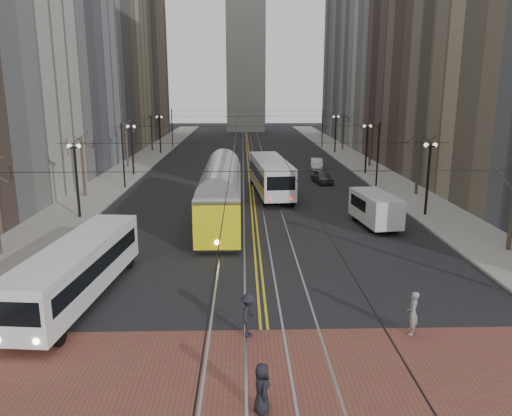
{
  "coord_description": "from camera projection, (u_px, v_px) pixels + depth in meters",
  "views": [
    {
      "loc": [
        -0.87,
        -20.28,
        9.93
      ],
      "look_at": [
        -0.09,
        8.66,
        3.0
      ],
      "focal_mm": 35.0,
      "sensor_mm": 36.0,
      "label": 1
    }
  ],
  "objects": [
    {
      "name": "ground",
      "position": [
        263.0,
        319.0,
        22.05
      ],
      "size": [
        260.0,
        260.0,
        0.0
      ],
      "primitive_type": "plane",
      "color": "black",
      "rests_on": "ground"
    },
    {
      "name": "transit_bus",
      "position": [
        78.0,
        272.0,
        23.84
      ],
      "size": [
        3.42,
        11.41,
        2.81
      ],
      "primitive_type": "cube",
      "rotation": [
        0.0,
        0.0,
        -0.1
      ],
      "color": "silver",
      "rests_on": "ground"
    },
    {
      "name": "rear_bus",
      "position": [
        271.0,
        177.0,
        47.92
      ],
      "size": [
        3.84,
        13.05,
        3.36
      ],
      "primitive_type": "cube",
      "rotation": [
        0.0,
        0.0,
        0.08
      ],
      "color": "silver",
      "rests_on": "ground"
    },
    {
      "name": "street_trees",
      "position": [
        250.0,
        154.0,
        55.67
      ],
      "size": [
        31.68,
        53.28,
        5.6
      ],
      "color": "#382D23",
      "rests_on": "ground"
    },
    {
      "name": "pedestrian_d",
      "position": [
        249.0,
        315.0,
        20.36
      ],
      "size": [
        0.92,
        1.31,
        1.85
      ],
      "primitive_type": "imported",
      "rotation": [
        0.0,
        0.0,
        1.36
      ],
      "color": "black",
      "rests_on": "crosswalk_band"
    },
    {
      "name": "crosswalk_band",
      "position": [
        268.0,
        369.0,
        18.16
      ],
      "size": [
        25.0,
        6.0,
        0.01
      ],
      "primitive_type": "cube",
      "color": "brown",
      "rests_on": "ground"
    },
    {
      "name": "building_left_mid",
      "position": [
        44.0,
        31.0,
        62.14
      ],
      "size": [
        16.0,
        20.0,
        34.0
      ],
      "primitive_type": "cube",
      "color": "slate",
      "rests_on": "ground"
    },
    {
      "name": "sedan_silver",
      "position": [
        317.0,
        164.0,
        62.77
      ],
      "size": [
        2.01,
        4.38,
        1.39
      ],
      "primitive_type": "imported",
      "rotation": [
        0.0,
        0.0,
        -0.13
      ],
      "color": "#B1B5B9",
      "rests_on": "ground"
    },
    {
      "name": "pedestrian_b",
      "position": [
        413.0,
        313.0,
        20.53
      ],
      "size": [
        0.65,
        0.79,
        1.85
      ],
      "primitive_type": "imported",
      "rotation": [
        0.0,
        0.0,
        4.35
      ],
      "color": "gray",
      "rests_on": "crosswalk_band"
    },
    {
      "name": "lamp_posts",
      "position": [
        251.0,
        163.0,
        49.35
      ],
      "size": [
        27.6,
        57.2,
        5.6
      ],
      "color": "black",
      "rests_on": "ground"
    },
    {
      "name": "streetcar",
      "position": [
        221.0,
        200.0,
        37.45
      ],
      "size": [
        2.98,
        15.56,
        3.66
      ],
      "primitive_type": "cube",
      "rotation": [
        0.0,
        0.0,
        0.01
      ],
      "color": "yellow",
      "rests_on": "ground"
    },
    {
      "name": "streetcar_rails",
      "position": [
        249.0,
        166.0,
        65.8
      ],
      "size": [
        4.8,
        130.0,
        0.02
      ],
      "primitive_type": "cube",
      "color": "gray",
      "rests_on": "ground"
    },
    {
      "name": "cargo_van",
      "position": [
        375.0,
        210.0,
        36.62
      ],
      "size": [
        2.82,
        5.81,
        2.47
      ],
      "primitive_type": "cube",
      "rotation": [
        0.0,
        0.0,
        0.12
      ],
      "color": "silver",
      "rests_on": "ground"
    },
    {
      "name": "building_right_far",
      "position": [
        371.0,
        38.0,
        101.66
      ],
      "size": [
        16.0,
        20.0,
        40.0
      ],
      "primitive_type": "cube",
      "color": "slate",
      "rests_on": "ground"
    },
    {
      "name": "building_left_far",
      "position": [
        120.0,
        37.0,
        100.33
      ],
      "size": [
        16.0,
        20.0,
        40.0
      ],
      "primitive_type": "cube",
      "color": "brown",
      "rests_on": "ground"
    },
    {
      "name": "sedan_grey",
      "position": [
        322.0,
        177.0,
        53.87
      ],
      "size": [
        2.26,
        4.24,
        1.37
      ],
      "primitive_type": "imported",
      "rotation": [
        0.0,
        0.0,
        0.17
      ],
      "color": "#42454A",
      "rests_on": "ground"
    },
    {
      "name": "centre_lines",
      "position": [
        249.0,
        166.0,
        65.8
      ],
      "size": [
        0.42,
        130.0,
        0.01
      ],
      "primitive_type": "cube",
      "color": "gold",
      "rests_on": "ground"
    },
    {
      "name": "pedestrian_a",
      "position": [
        262.0,
        388.0,
        15.53
      ],
      "size": [
        0.69,
        0.91,
        1.67
      ],
      "primitive_type": "imported",
      "rotation": [
        0.0,
        0.0,
        1.79
      ],
      "color": "black",
      "rests_on": "crosswalk_band"
    },
    {
      "name": "sidewalk_right",
      "position": [
        362.0,
        165.0,
        66.17
      ],
      "size": [
        5.0,
        140.0,
        0.15
      ],
      "primitive_type": "cube",
      "color": "gray",
      "rests_on": "ground"
    },
    {
      "name": "building_right_mid",
      "position": [
        449.0,
        32.0,
        63.48
      ],
      "size": [
        16.0,
        20.0,
        34.0
      ],
      "primitive_type": "cube",
      "color": "brown",
      "rests_on": "ground"
    },
    {
      "name": "trolley_wires",
      "position": [
        250.0,
        146.0,
        55.03
      ],
      "size": [
        25.96,
        120.0,
        6.6
      ],
      "color": "black",
      "rests_on": "ground"
    },
    {
      "name": "sidewalk_left",
      "position": [
        135.0,
        166.0,
        65.39
      ],
      "size": [
        5.0,
        140.0,
        0.15
      ],
      "primitive_type": "cube",
      "color": "gray",
      "rests_on": "ground"
    }
  ]
}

